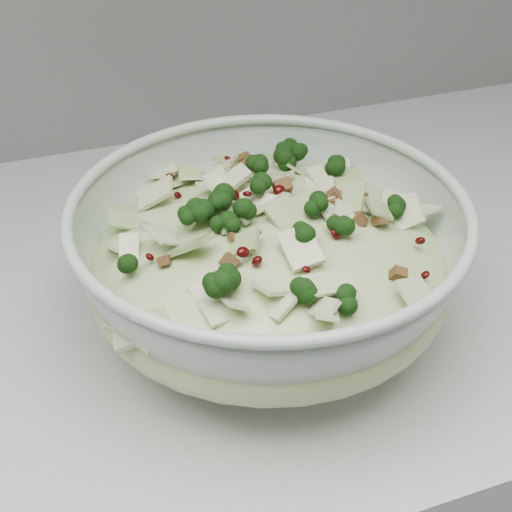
{
  "coord_description": "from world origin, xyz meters",
  "views": [
    {
      "loc": [
        -0.33,
        1.18,
        1.3
      ],
      "look_at": [
        -0.19,
        1.58,
        0.99
      ],
      "focal_mm": 50.0,
      "sensor_mm": 36.0,
      "label": 1
    }
  ],
  "objects": [
    {
      "name": "counter",
      "position": [
        0.0,
        1.7,
        0.45
      ],
      "size": [
        3.6,
        0.6,
        0.9
      ],
      "primitive_type": "cube",
      "color": "beige",
      "rests_on": "floor"
    },
    {
      "name": "mixing_bowl",
      "position": [
        -0.17,
        1.6,
        0.96
      ],
      "size": [
        0.37,
        0.37,
        0.12
      ],
      "rotation": [
        0.0,
        0.0,
        -0.24
      ],
      "color": "#ACBDB1",
      "rests_on": "counter"
    },
    {
      "name": "salad",
      "position": [
        -0.17,
        1.6,
        0.98
      ],
      "size": [
        0.34,
        0.34,
        0.12
      ],
      "rotation": [
        0.0,
        0.0,
        -0.2
      ],
      "color": "#C2D18F",
      "rests_on": "mixing_bowl"
    }
  ]
}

